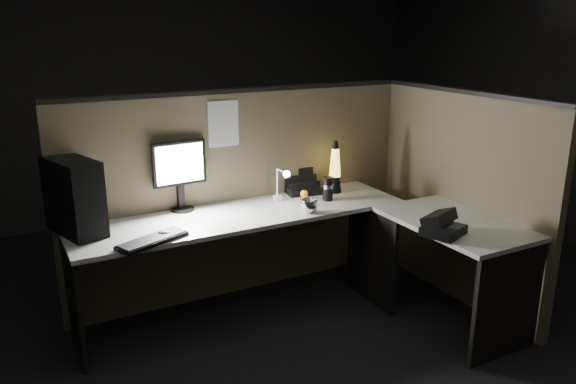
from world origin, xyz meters
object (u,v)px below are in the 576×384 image
keyboard (153,240)px  lava_lamp (335,171)px  desk_phone (441,225)px  pc_tower (74,196)px  monitor (180,169)px

keyboard → lava_lamp: 1.55m
keyboard → desk_phone: desk_phone is taller
pc_tower → desk_phone: (1.95, -1.08, -0.18)m
monitor → keyboard: 0.67m
lava_lamp → monitor: bearing=173.0°
keyboard → lava_lamp: (1.50, 0.36, 0.15)m
keyboard → desk_phone: size_ratio=1.46×
pc_tower → monitor: (0.70, 0.12, 0.06)m
monitor → desk_phone: (1.25, -1.20, -0.24)m
pc_tower → desk_phone: bearing=-45.9°
lava_lamp → keyboard: bearing=-166.6°
keyboard → desk_phone: (1.59, -0.70, 0.04)m
pc_tower → desk_phone: pc_tower is taller
pc_tower → desk_phone: 2.24m
lava_lamp → desk_phone: lava_lamp is taller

